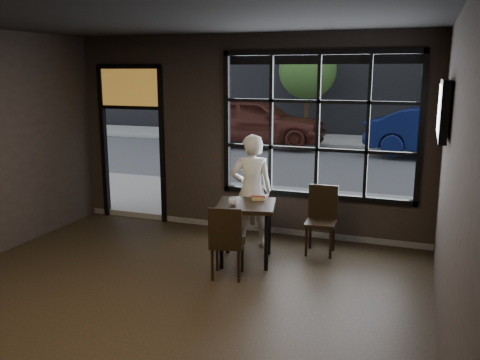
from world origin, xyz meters
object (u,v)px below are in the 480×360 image
at_px(chair_near, 227,241).
at_px(navy_car, 445,132).
at_px(man, 252,191).
at_px(cafe_table, 246,232).

bearing_deg(chair_near, navy_car, -117.41).
bearing_deg(man, cafe_table, 78.44).
bearing_deg(chair_near, man, -97.87).
bearing_deg(cafe_table, chair_near, -107.83).
bearing_deg(cafe_table, man, 88.84).
xyz_separation_m(cafe_table, navy_car, (2.80, 9.82, 0.42)).
xyz_separation_m(cafe_table, man, (-0.14, 0.63, 0.44)).
distance_m(cafe_table, navy_car, 10.22).
height_order(cafe_table, chair_near, chair_near).
relative_size(cafe_table, navy_car, 0.19).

